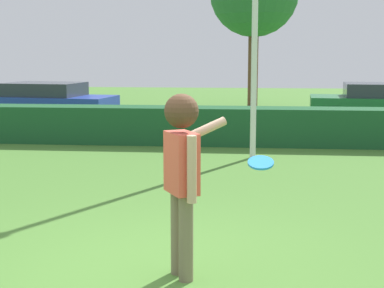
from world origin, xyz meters
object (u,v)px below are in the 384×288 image
Objects in this scene: parked_car_blue at (45,101)px; parked_car_green at (382,102)px; frisbee at (261,163)px; person at (183,163)px.

parked_car_blue and parked_car_green have the same top height.
parked_car_green is at bearing 3.31° from parked_car_blue.
parked_car_blue is at bearing 118.39° from frisbee.
parked_car_green is at bearing 72.53° from frisbee.
parked_car_blue is 10.16m from parked_car_green.
parked_car_green reaches higher than frisbee.
person is 0.41× the size of parked_car_green.
parked_car_blue reaches higher than frisbee.
frisbee is 12.83m from parked_car_green.
person is at bearing -64.50° from parked_car_blue.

